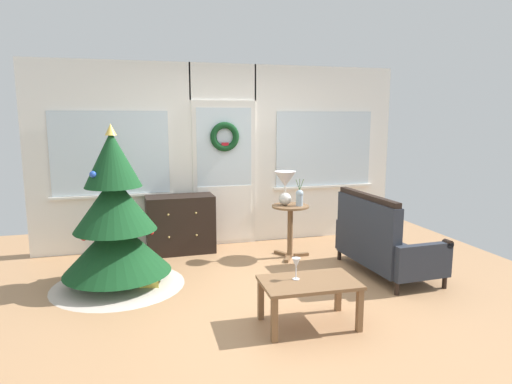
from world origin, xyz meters
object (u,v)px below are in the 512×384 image
object	(u,v)px
settee_sofa	(381,243)
flower_vase	(299,197)
gift_box	(149,280)
christmas_tree	(116,228)
side_table	(290,221)
wine_glass	(296,264)
table_lamp	(285,183)
dresser_cabinet	(180,224)
coffee_table	(309,287)

from	to	relation	value
settee_sofa	flower_vase	world-z (taller)	flower_vase
settee_sofa	gift_box	world-z (taller)	settee_sofa
christmas_tree	side_table	bearing A→B (deg)	11.74
christmas_tree	wine_glass	size ratio (longest dim) A/B	9.00
gift_box	table_lamp	bearing A→B (deg)	20.77
gift_box	side_table	bearing A→B (deg)	19.04
christmas_tree	side_table	xyz separation A→B (m)	(2.15, 0.45, -0.16)
side_table	dresser_cabinet	bearing A→B (deg)	155.72
wine_glass	christmas_tree	bearing A→B (deg)	138.18
side_table	flower_vase	xyz separation A→B (m)	(0.10, -0.06, 0.32)
side_table	table_lamp	xyz separation A→B (m)	(-0.06, 0.04, 0.49)
coffee_table	wine_glass	bearing A→B (deg)	146.73
dresser_cabinet	settee_sofa	bearing A→B (deg)	-34.61
christmas_tree	dresser_cabinet	bearing A→B (deg)	52.97
dresser_cabinet	christmas_tree	bearing A→B (deg)	-127.03
coffee_table	dresser_cabinet	bearing A→B (deg)	108.66
christmas_tree	flower_vase	xyz separation A→B (m)	(2.25, 0.39, 0.16)
table_lamp	gift_box	size ratio (longest dim) A/B	2.19
table_lamp	coffee_table	distance (m)	2.08
settee_sofa	wine_glass	bearing A→B (deg)	-145.98
settee_sofa	side_table	world-z (taller)	settee_sofa
dresser_cabinet	wine_glass	world-z (taller)	dresser_cabinet
side_table	flower_vase	size ratio (longest dim) A/B	1.98
settee_sofa	christmas_tree	bearing A→B (deg)	171.70
flower_vase	coffee_table	size ratio (longest dim) A/B	0.41
dresser_cabinet	wine_glass	distance (m)	2.56
coffee_table	side_table	bearing A→B (deg)	74.98
christmas_tree	table_lamp	size ratio (longest dim) A/B	3.99
gift_box	settee_sofa	bearing A→B (deg)	-5.27
wine_glass	settee_sofa	bearing A→B (deg)	34.02
settee_sofa	side_table	distance (m)	1.20
coffee_table	table_lamp	bearing A→B (deg)	76.95
side_table	wine_glass	distance (m)	1.93
coffee_table	gift_box	xyz separation A→B (m)	(-1.33, 1.26, -0.25)
flower_vase	coffee_table	world-z (taller)	flower_vase
table_lamp	flower_vase	size ratio (longest dim) A/B	1.26
settee_sofa	gift_box	distance (m)	2.67
table_lamp	christmas_tree	bearing A→B (deg)	-166.89
side_table	coffee_table	world-z (taller)	side_table
side_table	table_lamp	bearing A→B (deg)	146.31
coffee_table	wine_glass	distance (m)	0.24
coffee_table	gift_box	size ratio (longest dim) A/B	4.26
christmas_tree	coffee_table	world-z (taller)	christmas_tree
side_table	table_lamp	size ratio (longest dim) A/B	1.58
christmas_tree	settee_sofa	xyz separation A→B (m)	(2.95, -0.43, -0.27)
flower_vase	dresser_cabinet	bearing A→B (deg)	155.24
christmas_tree	flower_vase	world-z (taller)	christmas_tree
dresser_cabinet	flower_vase	xyz separation A→B (m)	(1.45, -0.67, 0.42)
settee_sofa	flower_vase	distance (m)	1.16
christmas_tree	table_lamp	world-z (taller)	christmas_tree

